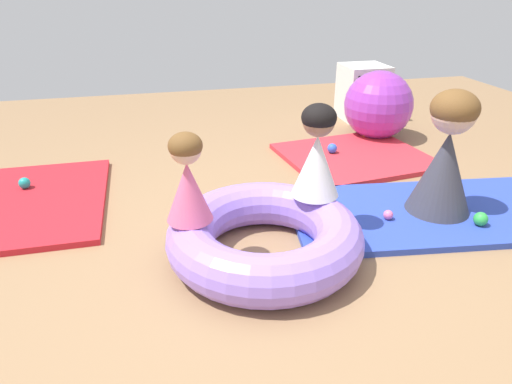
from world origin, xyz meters
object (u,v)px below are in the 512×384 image
Objects in this scene: child_in_pink at (188,179)px; play_ball_blue at (332,148)px; play_ball_pink at (388,215)px; exercise_ball_large at (378,105)px; inflatable_cushion at (265,237)px; play_ball_yellow at (366,132)px; child_in_white at (317,152)px; play_ball_green at (481,219)px; play_ball_teal at (24,183)px; adult_seated at (446,155)px; storage_cube at (364,93)px.

child_in_pink is 1.90m from play_ball_blue.
play_ball_pink is 0.10× the size of exercise_ball_large.
play_ball_yellow is at bearing 50.00° from inflatable_cushion.
child_in_white is at bearing 30.13° from child_in_pink.
play_ball_blue is 0.75m from exercise_ball_large.
play_ball_green is 0.14× the size of exercise_ball_large.
play_ball_teal is (-2.85, -0.48, -0.00)m from play_ball_yellow.
inflatable_cushion is at bearing 178.81° from play_ball_green.
play_ball_blue is at bearing 84.86° from play_ball_pink.
adult_seated is at bearing -97.93° from play_ball_yellow.
child_in_white reaches higher than play_ball_yellow.
child_in_white is 0.86m from adult_seated.
exercise_ball_large reaches higher than play_ball_yellow.
exercise_ball_large is at bearing 61.33° from child_in_pink.
play_ball_teal is (-2.38, -0.15, -0.00)m from play_ball_blue.
child_in_pink is 1.61m from play_ball_teal.
exercise_ball_large is (1.53, 1.74, 0.18)m from inflatable_cushion.
play_ball_blue is (0.59, 1.16, -0.44)m from child_in_white.
play_ball_pink is 1.18m from play_ball_blue.
play_ball_teal is (-2.64, 0.98, -0.34)m from adult_seated.
child_in_pink is 0.75× the size of exercise_ball_large.
play_ball_blue is at bearing 3.66° from play_ball_teal.
child_in_white is (0.35, 0.19, 0.39)m from inflatable_cushion.
play_ball_yellow is at bearing -112.42° from storage_cube.
exercise_ball_large is (2.98, 0.54, 0.23)m from play_ball_teal.
play_ball_green is (-0.07, -1.70, -0.00)m from play_ball_yellow.
play_ball_yellow is 2.89m from play_ball_teal.
storage_cube is (1.34, 2.17, -0.24)m from child_in_white.
play_ball_teal is (-1.44, 1.20, -0.05)m from inflatable_cushion.
inflatable_cushion is 1.70× the size of exercise_ball_large.
child_in_pink reaches higher than storage_cube.
adult_seated is (1.59, 0.16, -0.07)m from child_in_pink.
play_ball_yellow reaches higher than play_ball_blue.
play_ball_blue is (-0.26, 1.13, -0.34)m from adult_seated.
child_in_white reaches higher than play_ball_teal.
child_in_white is at bearing -127.44° from exercise_ball_large.
inflatable_cushion is at bearing -130.00° from play_ball_yellow.
play_ball_teal is at bearing 155.80° from play_ball_pink.
child_in_pink reaches higher than play_ball_blue.
child_in_pink is 1.60m from adult_seated.
adult_seated reaches higher than play_ball_blue.
storage_cube is at bearing 53.49° from play_ball_blue.
play_ball_teal is (-1.05, 1.14, -0.41)m from child_in_pink.
inflatable_cushion is 0.85m from play_ball_pink.
adult_seated reaches higher than child_in_pink.
storage_cube is at bearing 81.72° from play_ball_green.
child_in_pink is (-0.73, -0.13, -0.03)m from child_in_white.
inflatable_cushion is 1.64m from play_ball_blue.
adult_seated is at bearing 25.93° from child_in_pink.
exercise_ball_large is (1.19, 1.55, -0.21)m from child_in_white.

